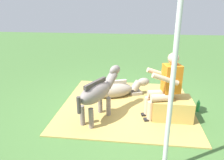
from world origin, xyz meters
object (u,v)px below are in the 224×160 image
hay_bale (171,108)px  pony_lying (118,89)px  person_seated (165,84)px  pony_standing (98,92)px  soda_bottle (198,106)px  tent_pole_left (172,86)px

hay_bale → pony_lying: 1.42m
person_seated → pony_standing: person_seated is taller
person_seated → pony_lying: (0.96, -0.90, -0.51)m
person_seated → soda_bottle: (-0.75, -0.37, -0.57)m
tent_pole_left → person_seated: bearing=-94.8°
soda_bottle → tent_pole_left: size_ratio=0.11×
hay_bale → person_seated: 0.52m
pony_lying → tent_pole_left: 2.68m
hay_bale → pony_lying: size_ratio=0.55×
hay_bale → pony_lying: bearing=-38.1°
hay_bale → person_seated: (0.16, 0.03, 0.49)m
tent_pole_left → pony_standing: bearing=-48.4°
soda_bottle → tent_pole_left: bearing=64.2°
person_seated → tent_pole_left: size_ratio=0.53×
person_seated → tent_pole_left: (0.12, 1.43, 0.52)m
pony_standing → tent_pole_left: tent_pole_left is taller
pony_lying → soda_bottle: (-1.71, 0.54, -0.06)m
pony_lying → soda_bottle: 1.79m
person_seated → soda_bottle: bearing=-154.0°
pony_standing → pony_lying: bearing=-104.0°
person_seated → hay_bale: bearing=-170.3°
soda_bottle → tent_pole_left: tent_pole_left is taller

